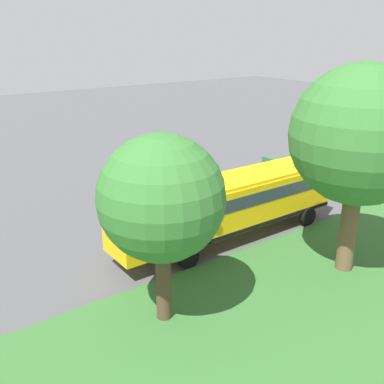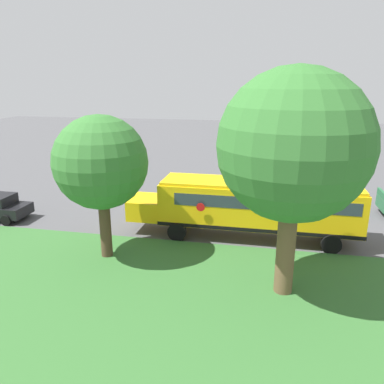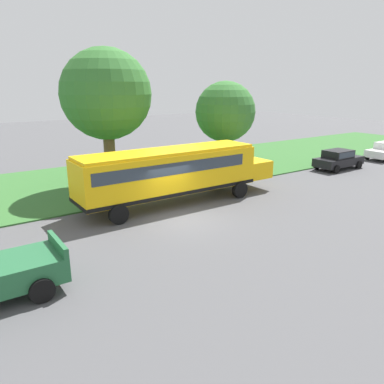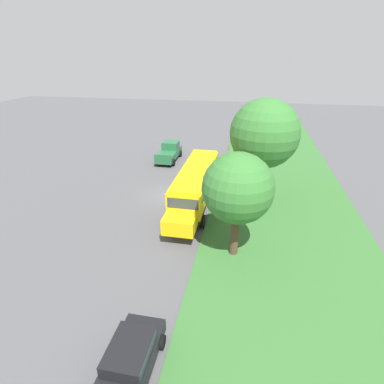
{
  "view_description": "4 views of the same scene",
  "coord_description": "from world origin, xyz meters",
  "px_view_note": "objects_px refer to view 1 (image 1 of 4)",
  "views": [
    {
      "loc": [
        -18.17,
        15.14,
        9.91
      ],
      "look_at": [
        -0.12,
        2.06,
        1.89
      ],
      "focal_mm": 42.0,
      "sensor_mm": 36.0,
      "label": 1
    },
    {
      "loc": [
        -21.85,
        0.43,
        8.28
      ],
      "look_at": [
        -0.9,
        4.69,
        1.9
      ],
      "focal_mm": 35.0,
      "sensor_mm": 36.0,
      "label": 2
    },
    {
      "loc": [
        14.93,
        -9.81,
        6.58
      ],
      "look_at": [
        -0.95,
        1.18,
        1.04
      ],
      "focal_mm": 35.0,
      "sensor_mm": 36.0,
      "label": 3
    },
    {
      "loc": [
        -6.79,
        24.16,
        11.97
      ],
      "look_at": [
        -2.64,
        3.07,
        1.96
      ],
      "focal_mm": 28.0,
      "sensor_mm": 36.0,
      "label": 4
    }
  ],
  "objects_px": {
    "stop_sign": "(382,180)",
    "pickup_truck": "(301,160)",
    "oak_tree_roadside_mid": "(161,198)",
    "oak_tree_beside_bus": "(358,135)",
    "school_bus": "(237,201)"
  },
  "relations": [
    {
      "from": "oak_tree_roadside_mid",
      "to": "school_bus",
      "type": "bearing_deg",
      "value": -60.67
    },
    {
      "from": "pickup_truck",
      "to": "oak_tree_roadside_mid",
      "type": "distance_m",
      "value": 20.24
    },
    {
      "from": "oak_tree_roadside_mid",
      "to": "stop_sign",
      "type": "relative_size",
      "value": 2.51
    },
    {
      "from": "school_bus",
      "to": "oak_tree_beside_bus",
      "type": "bearing_deg",
      "value": -164.29
    },
    {
      "from": "school_bus",
      "to": "stop_sign",
      "type": "relative_size",
      "value": 4.53
    },
    {
      "from": "pickup_truck",
      "to": "oak_tree_beside_bus",
      "type": "relative_size",
      "value": 0.61
    },
    {
      "from": "oak_tree_roadside_mid",
      "to": "stop_sign",
      "type": "distance_m",
      "value": 16.65
    },
    {
      "from": "pickup_truck",
      "to": "school_bus",
      "type": "bearing_deg",
      "value": 115.86
    },
    {
      "from": "stop_sign",
      "to": "pickup_truck",
      "type": "bearing_deg",
      "value": -11.02
    },
    {
      "from": "school_bus",
      "to": "pickup_truck",
      "type": "relative_size",
      "value": 2.3
    },
    {
      "from": "pickup_truck",
      "to": "oak_tree_beside_bus",
      "type": "height_order",
      "value": "oak_tree_beside_bus"
    },
    {
      "from": "stop_sign",
      "to": "oak_tree_beside_bus",
      "type": "bearing_deg",
      "value": 112.33
    },
    {
      "from": "oak_tree_beside_bus",
      "to": "school_bus",
      "type": "bearing_deg",
      "value": 15.71
    },
    {
      "from": "pickup_truck",
      "to": "oak_tree_beside_bus",
      "type": "xyz_separation_m",
      "value": [
        -10.55,
        9.34,
        4.96
      ]
    },
    {
      "from": "oak_tree_roadside_mid",
      "to": "stop_sign",
      "type": "height_order",
      "value": "oak_tree_roadside_mid"
    }
  ]
}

